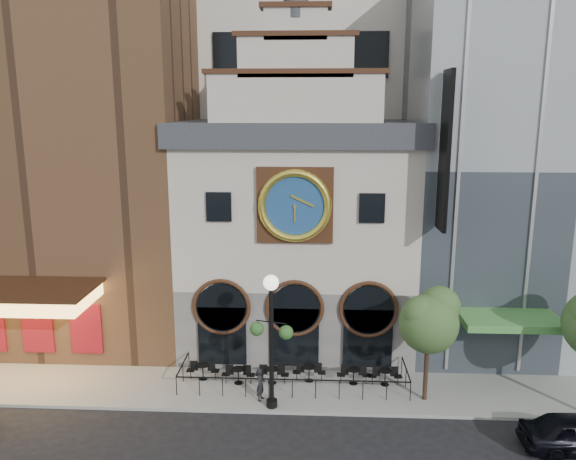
% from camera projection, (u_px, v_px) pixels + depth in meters
% --- Properties ---
extents(ground, '(120.00, 120.00, 0.00)m').
position_uv_depth(ground, '(291.00, 415.00, 24.31)').
color(ground, black).
rests_on(ground, ground).
extents(sidewalk, '(44.00, 5.00, 0.15)m').
position_uv_depth(sidewalk, '(293.00, 385.00, 26.74)').
color(sidewalk, gray).
rests_on(sidewalk, ground).
extents(clock_building, '(12.60, 8.78, 18.65)m').
position_uv_depth(clock_building, '(297.00, 227.00, 30.51)').
color(clock_building, '#605E5B').
rests_on(clock_building, ground).
extents(theater_building, '(14.00, 15.60, 25.00)m').
position_uv_depth(theater_building, '(71.00, 115.00, 31.94)').
color(theater_building, brown).
rests_on(theater_building, ground).
extents(retail_building, '(14.00, 14.40, 20.00)m').
position_uv_depth(retail_building, '(532.00, 160.00, 31.27)').
color(retail_building, gray).
rests_on(retail_building, ground).
extents(office_tower, '(20.00, 16.00, 40.00)m').
position_uv_depth(office_tower, '(304.00, 6.00, 39.53)').
color(office_tower, beige).
rests_on(office_tower, ground).
extents(cafe_railing, '(10.60, 2.60, 0.90)m').
position_uv_depth(cafe_railing, '(293.00, 375.00, 26.62)').
color(cafe_railing, black).
rests_on(cafe_railing, sidewalk).
extents(bistro_0, '(1.58, 0.68, 0.90)m').
position_uv_depth(bistro_0, '(203.00, 370.00, 27.10)').
color(bistro_0, black).
rests_on(bistro_0, sidewalk).
extents(bistro_1, '(1.58, 0.68, 0.90)m').
position_uv_depth(bistro_1, '(238.00, 374.00, 26.69)').
color(bistro_1, black).
rests_on(bistro_1, sidewalk).
extents(bistro_2, '(1.58, 0.68, 0.90)m').
position_uv_depth(bistro_2, '(272.00, 374.00, 26.70)').
color(bistro_2, black).
rests_on(bistro_2, sidewalk).
extents(bistro_3, '(1.58, 0.68, 0.90)m').
position_uv_depth(bistro_3, '(309.00, 372.00, 26.92)').
color(bistro_3, black).
rests_on(bistro_3, sidewalk).
extents(bistro_4, '(1.58, 0.68, 0.90)m').
position_uv_depth(bistro_4, '(354.00, 375.00, 26.65)').
color(bistro_4, black).
rests_on(bistro_4, sidewalk).
extents(bistro_5, '(1.58, 0.68, 0.90)m').
position_uv_depth(bistro_5, '(385.00, 376.00, 26.54)').
color(bistro_5, black).
rests_on(bistro_5, sidewalk).
extents(pedestrian, '(0.49, 0.62, 1.50)m').
position_uv_depth(pedestrian, '(261.00, 384.00, 25.14)').
color(pedestrian, black).
rests_on(pedestrian, sidewalk).
extents(lamppost, '(1.89, 0.95, 6.04)m').
position_uv_depth(lamppost, '(271.00, 327.00, 23.91)').
color(lamppost, black).
rests_on(lamppost, sidewalk).
extents(tree_left, '(2.72, 2.62, 5.23)m').
position_uv_depth(tree_left, '(430.00, 319.00, 24.56)').
color(tree_left, '#382619').
rests_on(tree_left, sidewalk).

